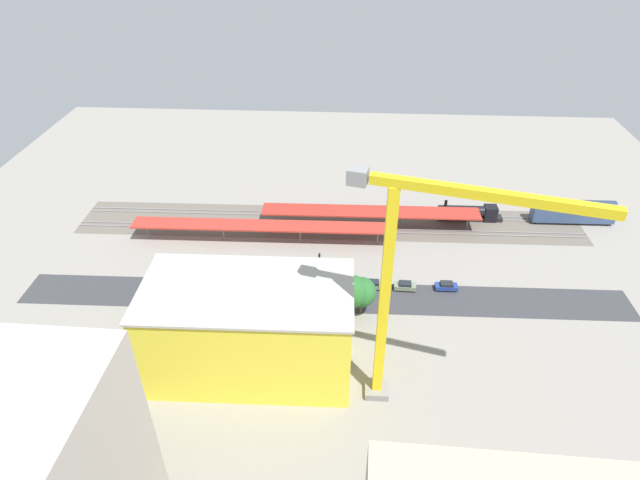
# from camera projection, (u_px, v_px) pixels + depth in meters

# --- Properties ---
(ground_plane) EXTENTS (186.65, 186.65, 0.00)m
(ground_plane) POSITION_uv_depth(u_px,v_px,m) (325.00, 279.00, 106.49)
(ground_plane) COLOR gray
(ground_plane) RESTS_ON ground
(rail_bed) EXTENTS (116.83, 15.98, 0.01)m
(rail_bed) POSITION_uv_depth(u_px,v_px,m) (330.00, 222.00, 124.14)
(rail_bed) COLOR #665E54
(rail_bed) RESTS_ON ground
(street_asphalt) EXTENTS (116.76, 10.44, 0.01)m
(street_asphalt) POSITION_uv_depth(u_px,v_px,m) (324.00, 297.00, 101.86)
(street_asphalt) COLOR #38383D
(street_asphalt) RESTS_ON ground
(track_rails) EXTENTS (116.65, 9.54, 0.12)m
(track_rails) POSITION_uv_depth(u_px,v_px,m) (330.00, 222.00, 124.04)
(track_rails) COLOR #9E9EA8
(track_rails) RESTS_ON ground
(platform_canopy_near) EXTENTS (56.89, 5.28, 4.16)m
(platform_canopy_near) POSITION_uv_depth(u_px,v_px,m) (261.00, 226.00, 115.66)
(platform_canopy_near) COLOR #B73328
(platform_canopy_near) RESTS_ON ground
(platform_canopy_far) EXTENTS (49.57, 5.89, 4.21)m
(platform_canopy_far) POSITION_uv_depth(u_px,v_px,m) (370.00, 212.00, 120.43)
(platform_canopy_far) COLOR #A82D23
(platform_canopy_far) RESTS_ON ground
(locomotive) EXTENTS (15.07, 2.82, 4.96)m
(locomotive) POSITION_uv_depth(u_px,v_px,m) (471.00, 213.00, 124.29)
(locomotive) COLOR black
(locomotive) RESTS_ON ground
(passenger_coach) EXTENTS (18.75, 3.25, 5.87)m
(passenger_coach) POSITION_uv_depth(u_px,v_px,m) (573.00, 211.00, 122.45)
(passenger_coach) COLOR black
(passenger_coach) RESTS_ON ground
(parked_car_0) EXTENTS (4.34, 1.85, 1.69)m
(parked_car_0) POSITION_uv_depth(u_px,v_px,m) (446.00, 286.00, 103.26)
(parked_car_0) COLOR black
(parked_car_0) RESTS_ON ground
(parked_car_1) EXTENTS (4.28, 1.97, 1.68)m
(parked_car_1) POSITION_uv_depth(u_px,v_px,m) (405.00, 286.00, 103.30)
(parked_car_1) COLOR black
(parked_car_1) RESTS_ON ground
(parked_car_2) EXTENTS (4.67, 1.94, 1.68)m
(parked_car_2) POSITION_uv_depth(u_px,v_px,m) (372.00, 285.00, 103.69)
(parked_car_2) COLOR black
(parked_car_2) RESTS_ON ground
(parked_car_3) EXTENTS (4.28, 2.01, 1.73)m
(parked_car_3) POSITION_uv_depth(u_px,v_px,m) (331.00, 283.00, 104.18)
(parked_car_3) COLOR black
(parked_car_3) RESTS_ON ground
(construction_building) EXTENTS (31.80, 16.69, 15.62)m
(construction_building) POSITION_uv_depth(u_px,v_px,m) (250.00, 329.00, 83.25)
(construction_building) COLOR yellow
(construction_building) RESTS_ON ground
(construction_roof_slab) EXTENTS (32.40, 17.30, 0.40)m
(construction_roof_slab) POSITION_uv_depth(u_px,v_px,m) (246.00, 290.00, 78.76)
(construction_roof_slab) COLOR #B7B2A8
(construction_roof_slab) RESTS_ON construction_building
(tower_crane) EXTENTS (29.82, 9.00, 38.09)m
(tower_crane) POSITION_uv_depth(u_px,v_px,m) (408.00, 280.00, 69.19)
(tower_crane) COLOR gray
(tower_crane) RESTS_ON ground
(box_truck_0) EXTENTS (9.86, 3.23, 3.12)m
(box_truck_0) POSITION_uv_depth(u_px,v_px,m) (254.00, 297.00, 99.37)
(box_truck_0) COLOR black
(box_truck_0) RESTS_ON ground
(box_truck_1) EXTENTS (10.24, 3.21, 3.49)m
(box_truck_1) POSITION_uv_depth(u_px,v_px,m) (269.00, 304.00, 97.49)
(box_truck_1) COLOR black
(box_truck_1) RESTS_ON ground
(street_tree_0) EXTENTS (4.32, 4.32, 7.44)m
(street_tree_0) POSITION_uv_depth(u_px,v_px,m) (155.00, 285.00, 96.49)
(street_tree_0) COLOR brown
(street_tree_0) RESTS_ON ground
(street_tree_1) EXTENTS (5.95, 5.95, 8.60)m
(street_tree_1) POSITION_uv_depth(u_px,v_px,m) (352.00, 292.00, 94.41)
(street_tree_1) COLOR brown
(street_tree_1) RESTS_ON ground
(street_tree_2) EXTENTS (5.51, 5.51, 7.77)m
(street_tree_2) POSITION_uv_depth(u_px,v_px,m) (361.00, 292.00, 95.25)
(street_tree_2) COLOR brown
(street_tree_2) RESTS_ON ground
(street_tree_3) EXTENTS (5.52, 5.52, 7.27)m
(street_tree_3) POSITION_uv_depth(u_px,v_px,m) (216.00, 289.00, 96.74)
(street_tree_3) COLOR brown
(street_tree_3) RESTS_ON ground
(traffic_light) EXTENTS (0.50, 0.36, 6.85)m
(traffic_light) POSITION_uv_depth(u_px,v_px,m) (319.00, 263.00, 103.25)
(traffic_light) COLOR #333333
(traffic_light) RESTS_ON ground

